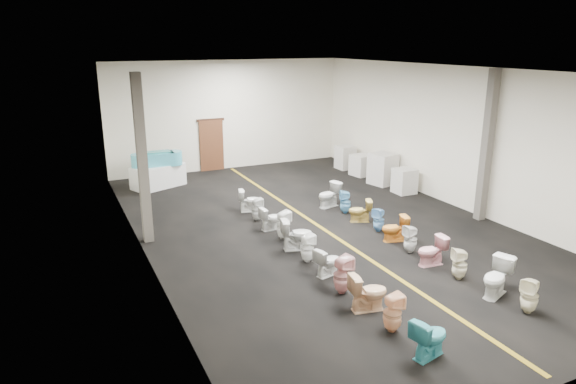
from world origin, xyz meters
name	(u,v)px	position (x,y,z in m)	size (l,w,h in m)	color
floor	(319,226)	(0.00, 0.00, 0.00)	(16.00, 16.00, 0.00)	black
ceiling	(322,69)	(0.00, 0.00, 4.50)	(16.00, 16.00, 0.00)	black
wall_back	(228,115)	(0.00, 8.00, 2.25)	(10.00, 10.00, 0.00)	silver
wall_left	(139,170)	(-5.00, 0.00, 2.25)	(16.00, 16.00, 0.00)	silver
wall_right	(457,138)	(5.00, 0.00, 2.25)	(16.00, 16.00, 0.00)	silver
aisle_stripe	(319,226)	(0.00, 0.00, 0.00)	(0.12, 15.60, 0.01)	olive
back_door	(212,146)	(-0.80, 7.94, 1.05)	(1.00, 0.10, 2.10)	#562D19
door_frame	(210,120)	(-0.80, 7.95, 2.12)	(1.15, 0.08, 0.10)	#331C11
column_left	(142,160)	(-4.75, 1.00, 2.25)	(0.25, 0.25, 4.50)	#59544C
column_right	(487,147)	(4.75, -1.50, 2.25)	(0.25, 0.25, 4.50)	#59544C
display_table	(158,176)	(-3.39, 6.28, 0.42)	(1.87, 0.94, 0.83)	white
bathtub	(157,159)	(-3.39, 6.28, 1.07)	(1.86, 0.66, 0.55)	#43ACC2
appliance_crate_a	(404,181)	(4.40, 1.76, 0.44)	(0.69, 0.69, 0.89)	beige
appliance_crate_b	(383,169)	(4.40, 3.09, 0.59)	(0.86, 0.86, 1.18)	beige
appliance_crate_c	(361,165)	(4.40, 4.54, 0.42)	(0.74, 0.74, 0.84)	beige
appliance_crate_d	(345,157)	(4.40, 5.79, 0.49)	(0.69, 0.69, 0.98)	beige
toilet_left_0	(430,337)	(-1.39, -6.48, 0.37)	(0.41, 0.73, 0.74)	teal
toilet_left_1	(393,313)	(-1.48, -5.56, 0.38)	(0.35, 0.35, 0.77)	#FEBF90
toilet_left_2	(368,292)	(-1.44, -4.70, 0.39)	(0.44, 0.77, 0.79)	#E7B589
toilet_left_3	(342,275)	(-1.54, -3.86, 0.43)	(0.38, 0.39, 0.85)	#D79B9A
toilet_left_4	(328,262)	(-1.39, -2.95, 0.34)	(0.38, 0.66, 0.68)	silver
toilet_left_5	(307,248)	(-1.47, -2.08, 0.36)	(0.32, 0.33, 0.72)	white
toilet_left_6	(297,234)	(-1.36, -1.26, 0.41)	(0.46, 0.81, 0.83)	silver
toilet_left_7	(283,225)	(-1.37, -0.45, 0.40)	(0.36, 0.37, 0.81)	white
toilet_left_8	(271,218)	(-1.38, 0.37, 0.34)	(0.38, 0.66, 0.68)	white
toilet_left_9	(257,210)	(-1.46, 1.24, 0.35)	(0.32, 0.32, 0.71)	silver
toilet_left_10	(250,200)	(-1.33, 2.17, 0.36)	(0.40, 0.71, 0.72)	white
toilet_right_0	(530,296)	(1.40, -6.16, 0.38)	(0.34, 0.35, 0.76)	#F2E9C5
toilet_right_1	(497,278)	(1.37, -5.35, 0.42)	(0.47, 0.82, 0.84)	white
toilet_right_2	(460,264)	(1.23, -4.41, 0.37)	(0.33, 0.34, 0.74)	beige
toilet_right_3	(432,251)	(1.16, -3.53, 0.37)	(0.41, 0.72, 0.73)	#EDA5AD
toilet_right_4	(410,239)	(1.18, -2.70, 0.37)	(0.33, 0.34, 0.74)	silver
toilet_right_5	(395,229)	(1.30, -1.87, 0.36)	(0.40, 0.70, 0.72)	orange
toilet_right_6	(379,220)	(1.33, -1.08, 0.35)	(0.32, 0.32, 0.70)	#74B2E4
toilet_right_7	(360,211)	(1.30, -0.16, 0.34)	(0.39, 0.68, 0.69)	tan
toilet_right_8	(345,202)	(1.31, 0.71, 0.37)	(0.33, 0.34, 0.74)	#67B1DE
toilet_right_9	(329,195)	(1.17, 1.50, 0.41)	(0.45, 0.79, 0.81)	silver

